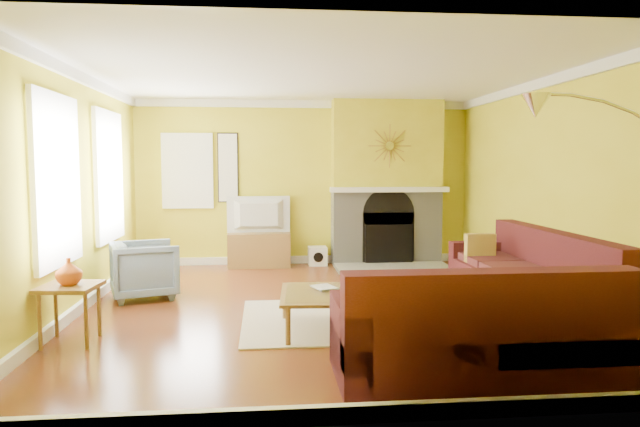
{
  "coord_description": "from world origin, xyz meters",
  "views": [
    {
      "loc": [
        -0.65,
        -6.48,
        1.66
      ],
      "look_at": [
        0.01,
        0.4,
        1.06
      ],
      "focal_mm": 32.0,
      "sensor_mm": 36.0,
      "label": 1
    }
  ],
  "objects": [
    {
      "name": "floor",
      "position": [
        0.0,
        0.0,
        -0.01
      ],
      "size": [
        5.5,
        6.0,
        0.02
      ],
      "primitive_type": "cube",
      "color": "brown",
      "rests_on": "ground"
    },
    {
      "name": "ceiling",
      "position": [
        0.0,
        0.0,
        2.71
      ],
      "size": [
        5.5,
        6.0,
        0.02
      ],
      "primitive_type": "cube",
      "color": "white",
      "rests_on": "ground"
    },
    {
      "name": "wall_back",
      "position": [
        0.0,
        3.01,
        1.35
      ],
      "size": [
        5.5,
        0.02,
        2.7
      ],
      "primitive_type": "cube",
      "color": "gold",
      "rests_on": "ground"
    },
    {
      "name": "wall_front",
      "position": [
        0.0,
        -3.01,
        1.35
      ],
      "size": [
        5.5,
        0.02,
        2.7
      ],
      "primitive_type": "cube",
      "color": "gold",
      "rests_on": "ground"
    },
    {
      "name": "wall_left",
      "position": [
        -2.76,
        0.0,
        1.35
      ],
      "size": [
        0.02,
        6.0,
        2.7
      ],
      "primitive_type": "cube",
      "color": "gold",
      "rests_on": "ground"
    },
    {
      "name": "wall_right",
      "position": [
        2.76,
        0.0,
        1.35
      ],
      "size": [
        0.02,
        6.0,
        2.7
      ],
      "primitive_type": "cube",
      "color": "gold",
      "rests_on": "ground"
    },
    {
      "name": "baseboard",
      "position": [
        0.0,
        0.0,
        0.06
      ],
      "size": [
        5.5,
        6.0,
        0.12
      ],
      "primitive_type": null,
      "color": "white",
      "rests_on": "floor"
    },
    {
      "name": "crown_molding",
      "position": [
        0.0,
        0.0,
        2.64
      ],
      "size": [
        5.5,
        6.0,
        0.12
      ],
      "primitive_type": null,
      "color": "white",
      "rests_on": "ceiling"
    },
    {
      "name": "window_left_near",
      "position": [
        -2.72,
        1.3,
        1.5
      ],
      "size": [
        0.06,
        1.22,
        1.72
      ],
      "primitive_type": "cube",
      "color": "white",
      "rests_on": "wall_left"
    },
    {
      "name": "window_left_far",
      "position": [
        -2.72,
        -0.6,
        1.5
      ],
      "size": [
        0.06,
        1.22,
        1.72
      ],
      "primitive_type": "cube",
      "color": "white",
      "rests_on": "wall_left"
    },
    {
      "name": "window_back",
      "position": [
        -1.9,
        2.96,
        1.55
      ],
      "size": [
        0.82,
        0.06,
        1.22
      ],
      "primitive_type": "cube",
      "color": "white",
      "rests_on": "wall_back"
    },
    {
      "name": "wall_art",
      "position": [
        -1.25,
        2.97,
        1.6
      ],
      "size": [
        0.34,
        0.04,
        1.14
      ],
      "primitive_type": "cube",
      "color": "white",
      "rests_on": "wall_back"
    },
    {
      "name": "fireplace",
      "position": [
        1.35,
        2.8,
        1.35
      ],
      "size": [
        1.8,
        0.4,
        2.7
      ],
      "primitive_type": null,
      "color": "gray",
      "rests_on": "floor"
    },
    {
      "name": "mantel",
      "position": [
        1.35,
        2.56,
        1.25
      ],
      "size": [
        1.92,
        0.22,
        0.08
      ],
      "primitive_type": "cube",
      "color": "white",
      "rests_on": "fireplace"
    },
    {
      "name": "hearth",
      "position": [
        1.35,
        2.25,
        0.03
      ],
      "size": [
        1.8,
        0.7,
        0.06
      ],
      "primitive_type": "cube",
      "color": "gray",
      "rests_on": "floor"
    },
    {
      "name": "sunburst",
      "position": [
        1.35,
        2.57,
        1.95
      ],
      "size": [
        0.7,
        0.04,
        0.7
      ],
      "primitive_type": null,
      "color": "olive",
      "rests_on": "fireplace"
    },
    {
      "name": "rug",
      "position": [
        0.3,
        -0.57,
        0.01
      ],
      "size": [
        2.4,
        1.8,
        0.02
      ],
      "primitive_type": "cube",
      "color": "beige",
      "rests_on": "floor"
    },
    {
      "name": "sectional_sofa",
      "position": [
        1.32,
        -0.82,
        0.45
      ],
      "size": [
        2.87,
        3.75,
        0.9
      ],
      "primitive_type": null,
      "color": "#4B181C",
      "rests_on": "floor"
    },
    {
      "name": "coffee_table",
      "position": [
        -0.0,
        -0.94,
        0.2
      ],
      "size": [
        1.06,
        1.06,
        0.4
      ],
      "primitive_type": null,
      "rotation": [
        0.0,
        0.0,
        -0.06
      ],
      "color": "white",
      "rests_on": "floor"
    },
    {
      "name": "media_console",
      "position": [
        -0.75,
        2.73,
        0.28
      ],
      "size": [
        1.0,
        0.45,
        0.55
      ],
      "primitive_type": "cube",
      "color": "brown",
      "rests_on": "floor"
    },
    {
      "name": "tv",
      "position": [
        -0.75,
        2.73,
        0.84
      ],
      "size": [
        1.03,
        0.2,
        0.59
      ],
      "primitive_type": "imported",
      "rotation": [
        0.0,
        0.0,
        3.2
      ],
      "color": "black",
      "rests_on": "media_console"
    },
    {
      "name": "subwoofer",
      "position": [
        0.2,
        2.78,
        0.15
      ],
      "size": [
        0.3,
        0.3,
        0.3
      ],
      "primitive_type": "cube",
      "color": "white",
      "rests_on": "floor"
    },
    {
      "name": "armchair",
      "position": [
        -2.15,
        0.68,
        0.35
      ],
      "size": [
        0.97,
        0.96,
        0.71
      ],
      "primitive_type": "imported",
      "rotation": [
        0.0,
        0.0,
        1.88
      ],
      "color": "slate",
      "rests_on": "floor"
    },
    {
      "name": "side_table",
      "position": [
        -2.46,
        -1.09,
        0.28
      ],
      "size": [
        0.55,
        0.55,
        0.55
      ],
      "primitive_type": null,
      "rotation": [
        0.0,
        0.0,
        -0.1
      ],
      "color": "brown",
      "rests_on": "floor"
    },
    {
      "name": "vase",
      "position": [
        -2.46,
        -1.09,
        0.67
      ],
      "size": [
        0.31,
        0.31,
        0.25
      ],
      "primitive_type": "imported",
      "rotation": [
        0.0,
        0.0,
        -0.36
      ],
      "color": "#C95217",
      "rests_on": "side_table"
    },
    {
      "name": "book",
      "position": [
        -0.15,
        -0.84,
        0.41
      ],
      "size": [
        0.28,
        0.32,
        0.03
      ],
      "primitive_type": "imported",
      "rotation": [
        0.0,
        0.0,
        0.35
      ],
      "color": "white",
      "rests_on": "coffee_table"
    },
    {
      "name": "arc_lamp",
      "position": [
        1.82,
        -2.8,
        1.06
      ],
      "size": [
        1.35,
        0.36,
        2.12
      ],
      "primitive_type": null,
      "color": "silver",
      "rests_on": "floor"
    }
  ]
}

